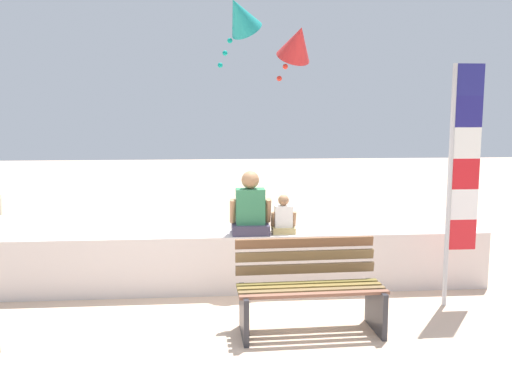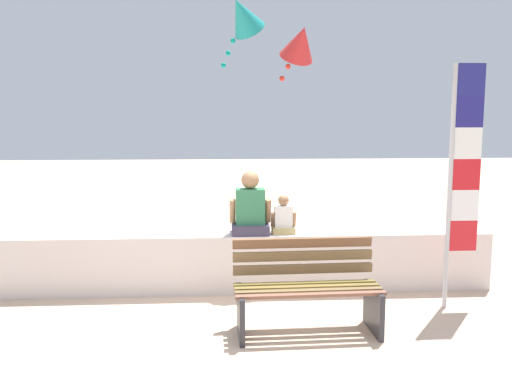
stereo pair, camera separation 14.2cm
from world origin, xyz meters
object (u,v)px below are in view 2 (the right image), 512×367
Objects in this scene: park_bench at (307,291)px; kite_red at (300,43)px; person_child at (283,218)px; person_adult at (250,209)px; flag_banner at (460,171)px; kite_teal at (243,16)px.

park_bench is 4.22m from kite_red.
kite_red is (0.45, 1.90, 2.31)m from person_child.
park_bench is at bearing -68.32° from person_adult.
flag_banner is 2.37× the size of kite_teal.
person_child is 3.41m from kite_teal.
person_adult is at bearing 111.68° from park_bench.
person_adult is (-0.50, 1.25, 0.59)m from park_bench.
person_child is at bearing 0.05° from person_adult.
kite_red is at bearing 83.65° from park_bench.
kite_red is (-1.39, 2.59, 1.67)m from flag_banner.
park_bench is 1.29× the size of kite_teal.
person_adult is at bearing -89.57° from kite_teal.
person_child is at bearing 159.44° from flag_banner.
park_bench is 4.60m from kite_teal.
kite_teal is at bearing 172.35° from kite_red.
park_bench is 1.47m from person_adult.
flag_banner is 2.85× the size of kite_red.
park_bench is at bearing -96.35° from kite_red.
person_child is 0.50× the size of kite_red.
kite_teal is (-0.41, 2.02, 2.72)m from person_child.
kite_red is at bearing 76.80° from person_child.
person_adult is at bearing 162.89° from flag_banner.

